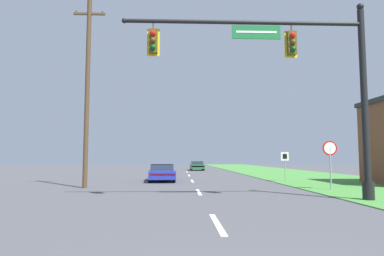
# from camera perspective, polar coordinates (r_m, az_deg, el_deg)

# --- Properties ---
(grass_verge_right) EXTENTS (10.00, 110.00, 0.04)m
(grass_verge_right) POSITION_cam_1_polar(r_m,az_deg,el_deg) (34.72, 17.24, -7.50)
(grass_verge_right) COLOR #428438
(grass_verge_right) RESTS_ON ground
(road_center_line) EXTENTS (0.16, 34.80, 0.01)m
(road_center_line) POSITION_cam_1_polar(r_m,az_deg,el_deg) (24.81, 0.04, -8.83)
(road_center_line) COLOR silver
(road_center_line) RESTS_ON ground
(signal_mast) EXTENTS (9.86, 0.47, 7.90)m
(signal_mast) POSITION_cam_1_polar(r_m,az_deg,el_deg) (14.42, 18.27, 7.97)
(signal_mast) COLOR black
(signal_mast) RESTS_ON grass_verge_right
(car_ahead) EXTENTS (2.08, 4.78, 1.19)m
(car_ahead) POSITION_cam_1_polar(r_m,az_deg,el_deg) (24.95, -5.03, -7.41)
(car_ahead) COLOR black
(car_ahead) RESTS_ON ground
(far_car) EXTENTS (1.82, 4.22, 1.19)m
(far_car) POSITION_cam_1_polar(r_m,az_deg,el_deg) (46.70, 0.85, -6.31)
(far_car) COLOR black
(far_car) RESTS_ON ground
(stop_sign) EXTENTS (0.76, 0.07, 2.50)m
(stop_sign) POSITION_cam_1_polar(r_m,az_deg,el_deg) (19.19, 22.01, -4.03)
(stop_sign) COLOR gray
(stop_sign) RESTS_ON grass_verge_right
(route_sign_post) EXTENTS (0.55, 0.06, 2.03)m
(route_sign_post) POSITION_cam_1_polar(r_m,az_deg,el_deg) (24.98, 15.22, -5.14)
(route_sign_post) COLOR gray
(route_sign_post) RESTS_ON grass_verge_right
(utility_pole_near) EXTENTS (1.80, 0.26, 10.86)m
(utility_pole_near) POSITION_cam_1_polar(r_m,az_deg,el_deg) (20.38, -17.05, 6.34)
(utility_pole_near) COLOR #4C3823
(utility_pole_near) RESTS_ON ground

